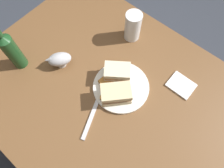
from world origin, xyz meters
TOP-DOWN VIEW (x-y plane):
  - ground_plane at (0.00, 0.00)m, footprint 6.00×6.00m
  - dining_table at (0.00, 0.00)m, footprint 1.14×0.91m
  - plate at (-0.06, -0.05)m, footprint 0.24×0.24m
  - sandwich_half_left at (-0.02, -0.07)m, footprint 0.13×0.13m
  - sandwich_half_right at (-0.08, 0.01)m, footprint 0.14×0.14m
  - potato_wedge_front at (-0.05, 0.04)m, footprint 0.05×0.05m
  - potato_wedge_middle at (-0.01, 0.01)m, footprint 0.04×0.04m
  - potato_wedge_back at (-0.01, -0.02)m, footprint 0.05×0.06m
  - potato_wedge_left_edge at (0.01, -0.02)m, footprint 0.02×0.04m
  - pint_glass at (0.07, -0.29)m, footprint 0.08×0.08m
  - gravy_boat at (0.22, 0.04)m, footprint 0.11×0.12m
  - cider_bottle at (0.36, 0.16)m, footprint 0.06×0.06m
  - napkin at (-0.26, -0.22)m, footprint 0.11×0.09m
  - fork at (-0.06, 0.14)m, footprint 0.08×0.17m

SIDE VIEW (x-z plane):
  - ground_plane at x=0.00m, z-range 0.00..0.00m
  - dining_table at x=0.00m, z-range 0.00..0.74m
  - fork at x=-0.06m, z-range 0.74..0.75m
  - napkin at x=-0.26m, z-range 0.74..0.75m
  - plate at x=-0.06m, z-range 0.74..0.75m
  - potato_wedge_front at x=-0.05m, z-range 0.75..0.77m
  - potato_wedge_middle at x=-0.01m, z-range 0.75..0.77m
  - potato_wedge_back at x=-0.01m, z-range 0.75..0.77m
  - potato_wedge_left_edge at x=0.01m, z-range 0.75..0.77m
  - gravy_boat at x=0.22m, z-range 0.75..0.82m
  - sandwich_half_left at x=-0.02m, z-range 0.75..0.81m
  - sandwich_half_right at x=-0.08m, z-range 0.75..0.82m
  - pint_glass at x=0.07m, z-range 0.73..0.87m
  - cider_bottle at x=0.36m, z-range 0.71..0.98m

